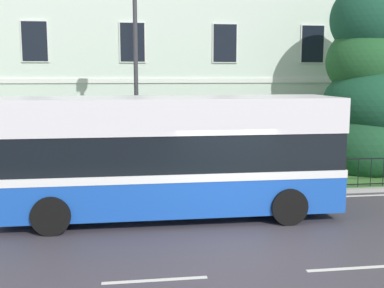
{
  "coord_description": "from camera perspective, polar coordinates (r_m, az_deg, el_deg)",
  "views": [
    {
      "loc": [
        -2.53,
        -10.37,
        3.83
      ],
      "look_at": [
        -0.5,
        3.7,
        1.79
      ],
      "focal_mm": 44.68,
      "sensor_mm": 36.0,
      "label": 1
    }
  ],
  "objects": [
    {
      "name": "ground_plane",
      "position": [
        12.15,
        4.32,
        -10.32
      ],
      "size": [
        60.0,
        56.0,
        0.18
      ],
      "color": "#413D45"
    },
    {
      "name": "georgian_townhouse",
      "position": [
        25.89,
        1.66,
        13.81
      ],
      "size": [
        20.19,
        9.82,
        12.45
      ],
      "color": "silver",
      "rests_on": "ground_plane"
    },
    {
      "name": "iron_verge_railing",
      "position": [
        15.74,
        8.22,
        -3.68
      ],
      "size": [
        18.51,
        0.04,
        0.97
      ],
      "color": "black",
      "rests_on": "ground_plane"
    },
    {
      "name": "evergreen_tree",
      "position": [
        19.96,
        20.5,
        5.46
      ],
      "size": [
        4.25,
        4.07,
        7.85
      ],
      "color": "#423328",
      "rests_on": "ground_plane"
    },
    {
      "name": "single_decker_bus",
      "position": [
        12.96,
        -2.68,
        -1.24
      ],
      "size": [
        9.12,
        2.74,
        3.27
      ],
      "rotation": [
        0.0,
        0.0,
        -0.01
      ],
      "color": "blue",
      "rests_on": "ground_plane"
    },
    {
      "name": "street_lamp_post",
      "position": [
        15.73,
        -6.73,
        9.52
      ],
      "size": [
        0.36,
        0.24,
        7.2
      ],
      "color": "#333338",
      "rests_on": "ground_plane"
    }
  ]
}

